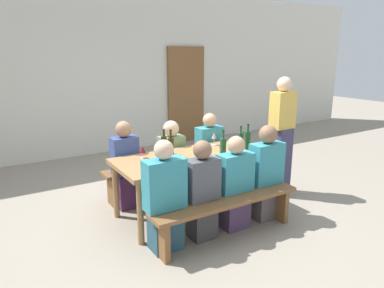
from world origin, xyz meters
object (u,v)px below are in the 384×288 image
standing_host (281,138)px  seated_guest_far_2 (209,153)px  wine_bottle_1 (241,141)px  tasting_table (192,162)px  wine_glass_0 (222,145)px  wine_bottle_2 (164,144)px  bench_far (165,170)px  seated_guest_near_2 (235,186)px  wine_bottle_3 (223,147)px  wine_glass_1 (143,150)px  wine_bottle_0 (171,147)px  seated_guest_far_0 (125,167)px  seated_guest_near_3 (266,175)px  seated_guest_near_1 (202,193)px  bench_near (227,208)px  wine_bottle_4 (248,140)px  seated_guest_far_1 (172,161)px  seated_guest_near_0 (165,199)px  wooden_door (186,95)px  wine_glass_2 (214,136)px

standing_host → seated_guest_far_2: bearing=-42.9°
wine_bottle_1 → tasting_table: bearing=168.8°
wine_bottle_1 → wine_glass_0: (-0.30, -0.00, -0.01)m
tasting_table → wine_bottle_2: size_ratio=6.00×
wine_bottle_1 → seated_guest_far_2: 0.79m
bench_far → seated_guest_near_2: (0.21, -1.32, 0.16)m
wine_bottle_3 → wine_glass_1: wine_bottle_3 is taller
wine_bottle_0 → wine_bottle_3: bearing=-34.8°
seated_guest_far_0 → seated_guest_near_3: bearing=48.8°
seated_guest_near_1 → standing_host: bearing=-73.5°
tasting_table → standing_host: standing_host is taller
standing_host → bench_near: bearing=24.3°
wine_bottle_4 → seated_guest_far_1: size_ratio=0.31×
wine_glass_0 → seated_guest_near_0: seated_guest_near_0 is taller
wine_bottle_0 → seated_guest_near_0: bearing=-122.7°
wine_bottle_1 → seated_guest_near_3: 0.56m
wine_bottle_0 → wine_bottle_4: (1.01, -0.22, 0.00)m
wooden_door → tasting_table: wooden_door is taller
wine_bottle_4 → wooden_door: bearing=72.5°
wine_bottle_3 → seated_guest_near_2: size_ratio=0.31×
seated_guest_far_0 → wine_bottle_3: bearing=47.6°
seated_guest_near_3 → seated_guest_far_1: seated_guest_near_3 is taller
wine_bottle_4 → seated_guest_far_2: 0.79m
wine_glass_2 → standing_host: bearing=-24.1°
seated_guest_near_1 → seated_guest_far_2: 1.46m
tasting_table → seated_guest_near_3: (0.68, -0.58, -0.12)m
wine_bottle_4 → seated_guest_near_1: size_ratio=0.31×
tasting_table → seated_guest_far_2: bearing=41.7°
seated_guest_far_1 → standing_host: size_ratio=0.65×
wooden_door → bench_near: 4.44m
wine_bottle_0 → wine_bottle_3: size_ratio=0.98×
wine_bottle_0 → seated_guest_far_0: 0.71m
wine_bottle_2 → wine_bottle_3: size_ratio=0.92×
tasting_table → wine_glass_0: 0.42m
wine_bottle_1 → seated_guest_far_1: bearing=131.2°
wine_glass_0 → seated_guest_far_2: 0.84m
wine_bottle_1 → wine_bottle_2: wine_bottle_1 is taller
wine_bottle_3 → seated_guest_near_1: seated_guest_near_1 is taller
tasting_table → seated_guest_far_1: 0.60m
bench_far → standing_host: size_ratio=1.07×
wooden_door → seated_guest_near_2: 4.20m
bench_near → wine_glass_1: 1.22m
seated_guest_far_0 → seated_guest_far_2: seated_guest_far_0 is taller
wine_bottle_2 → seated_guest_far_2: seated_guest_far_2 is taller
wine_bottle_1 → standing_host: bearing=1.9°
wine_glass_2 → seated_guest_far_2: (0.13, 0.30, -0.34)m
tasting_table → seated_guest_near_2: size_ratio=1.73×
wine_glass_0 → seated_guest_far_1: seated_guest_far_1 is taller
wine_bottle_1 → wine_glass_1: wine_bottle_1 is taller
wooden_door → wine_bottle_0: wooden_door is taller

